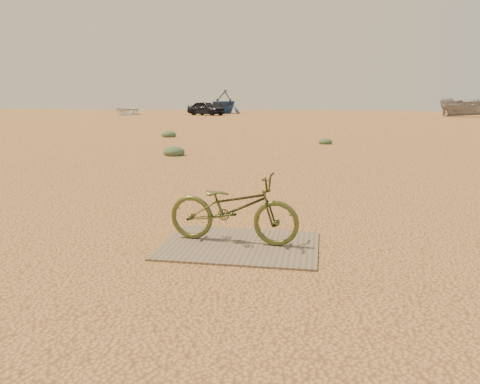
% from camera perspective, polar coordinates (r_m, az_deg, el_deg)
% --- Properties ---
extents(ground, '(120.00, 120.00, 0.00)m').
position_cam_1_polar(ground, '(5.33, -2.88, -5.65)').
color(ground, '#C1854B').
rests_on(ground, ground).
extents(plywood_board, '(1.66, 1.26, 0.02)m').
position_cam_1_polar(plywood_board, '(5.04, 0.00, -6.50)').
color(plywood_board, '#77604F').
rests_on(plywood_board, ground).
extents(bicycle, '(1.48, 0.64, 0.76)m').
position_cam_1_polar(bicycle, '(5.03, -0.84, -1.95)').
color(bicycle, '#4A5124').
rests_on(bicycle, plywood_board).
extents(car, '(4.13, 3.07, 1.31)m').
position_cam_1_polar(car, '(45.17, -4.16, 10.14)').
color(car, black).
rests_on(car, ground).
extents(boat_near_left, '(4.11, 5.16, 0.96)m').
position_cam_1_polar(boat_near_left, '(48.38, -13.65, 9.73)').
color(boat_near_left, silver).
rests_on(boat_near_left, ground).
extents(boat_far_left, '(5.33, 5.77, 2.52)m').
position_cam_1_polar(boat_far_left, '(50.44, -2.01, 10.97)').
color(boat_far_left, navy).
rests_on(boat_far_left, ground).
extents(boat_mid_right, '(4.75, 3.03, 1.72)m').
position_cam_1_polar(boat_mid_right, '(45.41, 25.97, 9.32)').
color(boat_mid_right, gray).
rests_on(boat_mid_right, ground).
extents(kale_a, '(0.59, 0.59, 0.33)m').
position_cam_1_polar(kale_a, '(13.21, -8.03, 4.45)').
color(kale_a, '#476342').
rests_on(kale_a, ground).
extents(kale_b, '(0.47, 0.47, 0.26)m').
position_cam_1_polar(kale_b, '(16.67, 10.37, 5.78)').
color(kale_b, '#476342').
rests_on(kale_b, ground).
extents(kale_c, '(0.60, 0.60, 0.33)m').
position_cam_1_polar(kale_c, '(19.64, -8.66, 6.65)').
color(kale_c, '#476342').
rests_on(kale_c, ground).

